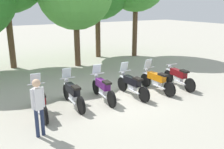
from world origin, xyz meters
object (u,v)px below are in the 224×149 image
motorcycle_2 (103,88)px  motorcycle_5 (178,77)px  motorcycle_0 (40,101)px  motorcycle_4 (156,80)px  person_0 (38,103)px  motorcycle_3 (132,84)px  motorcycle_1 (73,93)px

motorcycle_2 → motorcycle_5: bearing=-90.8°
motorcycle_0 → motorcycle_4: bearing=-87.9°
motorcycle_0 → person_0: 1.63m
motorcycle_3 → motorcycle_5: 2.57m
motorcycle_2 → person_0: bearing=122.8°
motorcycle_0 → person_0: (-0.41, -1.49, 0.53)m
motorcycle_1 → person_0: 2.40m
motorcycle_4 → motorcycle_5: motorcycle_4 is taller
motorcycle_0 → motorcycle_1: size_ratio=1.00×
person_0 → motorcycle_1: bearing=125.4°
motorcycle_2 → motorcycle_5: size_ratio=1.00×
motorcycle_0 → motorcycle_1: bearing=-79.6°
motorcycle_0 → motorcycle_2: 2.56m
motorcycle_3 → motorcycle_5: bearing=-93.8°
motorcycle_2 → person_0: size_ratio=1.24×
motorcycle_4 → motorcycle_3: bearing=85.1°
motorcycle_0 → motorcycle_1: 1.28m
motorcycle_0 → motorcycle_3: same height
motorcycle_2 → motorcycle_4: 2.57m
motorcycle_2 → motorcycle_4: bearing=-92.1°
motorcycle_1 → motorcycle_3: size_ratio=1.00×
motorcycle_0 → motorcycle_3: bearing=-87.8°
motorcycle_1 → motorcycle_3: 2.58m
motorcycle_4 → person_0: size_ratio=1.24×
motorcycle_0 → motorcycle_5: bearing=-88.0°
motorcycle_3 → motorcycle_4: size_ratio=1.00×
motorcycle_4 → motorcycle_5: (1.28, -0.07, -0.01)m
motorcycle_3 → motorcycle_5: motorcycle_3 is taller
motorcycle_0 → motorcycle_1: same height
motorcycle_1 → motorcycle_5: size_ratio=1.00×
motorcycle_0 → motorcycle_5: motorcycle_0 is taller
motorcycle_5 → motorcycle_0: bearing=93.9°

